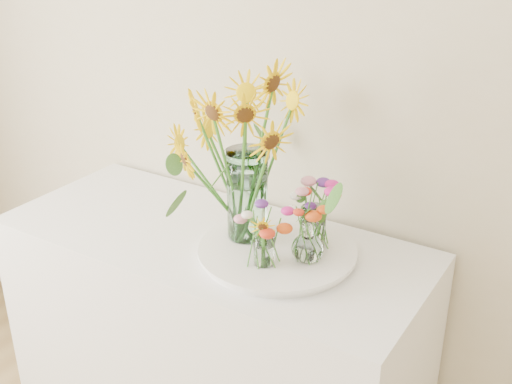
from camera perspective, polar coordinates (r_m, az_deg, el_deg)
counter at (r=2.30m, az=-3.72°, el=-13.84°), size 1.40×0.60×0.90m
tray at (r=1.93m, az=1.90°, el=-5.44°), size 0.45×0.45×0.02m
mason_jar at (r=1.93m, az=-0.79°, el=-0.26°), size 0.14×0.14×0.29m
sunflower_bouquet at (r=1.88m, az=-0.81°, el=3.75°), size 0.98×0.98×0.58m
small_vase_a at (r=1.82m, az=0.72°, el=-5.12°), size 0.08×0.08×0.10m
wildflower_posy_a at (r=1.80m, az=0.73°, el=-3.88°), size 0.21×0.21×0.19m
small_vase_b at (r=1.84m, az=4.62°, el=-4.26°), size 0.10×0.10×0.13m
wildflower_posy_b at (r=1.82m, az=4.66°, el=-3.02°), size 0.19×0.19×0.22m
small_vase_c at (r=1.92m, az=5.11°, el=-3.11°), size 0.09×0.09×0.13m
wildflower_posy_c at (r=1.90m, az=5.16°, el=-1.91°), size 0.21×0.21×0.22m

